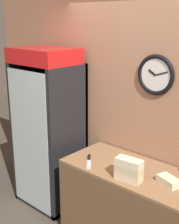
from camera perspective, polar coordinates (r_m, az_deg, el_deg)
wall_back at (r=3.28m, az=12.60°, el=-0.94°), size 5.20×0.10×2.70m
prep_counter at (r=3.37m, az=8.18°, el=-17.33°), size 1.50×0.67×0.90m
beverage_cooler at (r=3.94m, az=-7.02°, el=-1.68°), size 0.78×0.62×2.00m
sandwich_stack_bottom at (r=2.96m, az=7.13°, el=-11.62°), size 0.26×0.15×0.07m
sandwich_stack_middle at (r=2.92m, az=7.18°, el=-10.40°), size 0.26×0.14×0.07m
sandwich_stack_top at (r=2.89m, az=7.24°, el=-9.15°), size 0.26×0.14×0.07m
sandwich_flat_left at (r=2.95m, az=14.27°, el=-12.11°), size 0.24×0.18×0.07m
chefs_knife at (r=3.32m, az=-0.08°, el=-8.72°), size 0.23×0.26×0.02m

